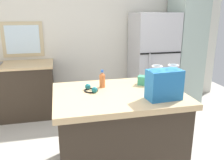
# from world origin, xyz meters

# --- Properties ---
(back_wall) EXTENTS (5.35, 0.13, 2.71)m
(back_wall) POSITION_xyz_m (-0.02, 2.28, 1.35)
(back_wall) COLOR silver
(back_wall) RESTS_ON ground
(kitchen_island) EXTENTS (1.35, 1.00, 0.92)m
(kitchen_island) POSITION_xyz_m (0.01, 0.14, 0.47)
(kitchen_island) COLOR #33281E
(kitchen_island) RESTS_ON ground
(refrigerator) EXTENTS (0.74, 0.73, 1.72)m
(refrigerator) POSITION_xyz_m (1.10, 1.85, 0.86)
(refrigerator) COLOR #B7B7BC
(refrigerator) RESTS_ON ground
(tall_cabinet) EXTENTS (0.50, 0.66, 2.25)m
(tall_cabinet) POSITION_xyz_m (1.74, 1.86, 1.12)
(tall_cabinet) COLOR #9EB2A8
(tall_cabinet) RESTS_ON ground
(sink_counter) EXTENTS (1.57, 0.66, 1.10)m
(sink_counter) POSITION_xyz_m (-1.46, 1.89, 0.47)
(sink_counter) COLOR #33281E
(sink_counter) RESTS_ON ground
(shopping_bag) EXTENTS (0.34, 0.21, 0.34)m
(shopping_bag) POSITION_xyz_m (0.39, -0.13, 1.07)
(shopping_bag) COLOR #236BAD
(shopping_bag) RESTS_ON kitchen_island
(small_box) EXTENTS (0.16, 0.15, 0.10)m
(small_box) POSITION_xyz_m (0.36, 0.34, 0.98)
(small_box) COLOR #388E66
(small_box) RESTS_ON kitchen_island
(bottle) EXTENTS (0.06, 0.06, 0.20)m
(bottle) POSITION_xyz_m (-0.12, 0.36, 1.01)
(bottle) COLOR #C66633
(bottle) RESTS_ON kitchen_island
(ear_defenders) EXTENTS (0.20, 0.20, 0.06)m
(ear_defenders) POSITION_xyz_m (-0.26, 0.25, 0.95)
(ear_defenders) COLOR black
(ear_defenders) RESTS_ON kitchen_island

